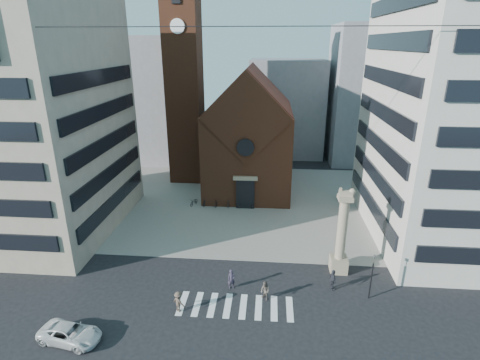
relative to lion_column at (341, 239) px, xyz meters
name	(u,v)px	position (x,y,z in m)	size (l,w,h in m)	color
ground	(233,284)	(-10.01, -3.00, -3.46)	(120.00, 120.00, 0.00)	black
piazza	(246,202)	(-10.01, 16.00, -3.43)	(46.00, 30.00, 0.05)	gray
zebra_crossing	(235,306)	(-9.46, -6.00, -3.45)	(10.20, 3.20, 0.01)	white
church	(249,136)	(-10.01, 22.04, 4.53)	(12.00, 16.65, 18.00)	brown
campanile	(184,79)	(-20.01, 25.00, 12.28)	(5.50, 5.50, 31.20)	brown
building_left	(24,119)	(-34.01, 7.00, 9.54)	(18.00, 20.00, 26.00)	tan
building_right	(476,93)	(13.99, 9.00, 12.54)	(18.00, 22.00, 32.00)	beige
bg_block_left	(147,99)	(-30.01, 37.00, 7.54)	(16.00, 14.00, 22.00)	gray
bg_block_mid	(286,108)	(-4.01, 42.00, 5.54)	(14.00, 12.00, 18.00)	gray
bg_block_right	(376,95)	(11.99, 39.00, 8.54)	(16.00, 14.00, 24.00)	gray
lion_column	(341,239)	(0.00, 0.00, 0.00)	(1.63, 1.60, 8.68)	gray
traffic_light	(372,276)	(1.99, -4.00, -1.17)	(0.13, 0.16, 4.30)	black
white_car	(70,334)	(-21.30, -10.90, -2.81)	(2.15, 4.66, 1.29)	silver
pedestrian_0	(231,279)	(-10.05, -3.56, -2.52)	(0.68, 0.45, 1.87)	#302939
pedestrian_1	(265,291)	(-7.01, -4.92, -2.58)	(0.85, 0.67, 1.76)	#5C5249
pedestrian_2	(333,280)	(-1.01, -3.00, -2.47)	(1.16, 0.48, 1.98)	#282930
pedestrian_3	(179,302)	(-14.05, -6.97, -2.54)	(1.18, 0.68, 1.83)	#4C3D33
scooter_0	(194,202)	(-17.04, 14.24, -2.92)	(0.65, 1.87, 0.98)	#232326
scooter_1	(206,202)	(-15.39, 14.24, -2.86)	(0.51, 1.81, 1.09)	#232326
scooter_2	(218,203)	(-13.75, 14.24, -2.92)	(0.65, 1.87, 0.98)	#232326
scooter_3	(230,203)	(-12.10, 14.24, -2.86)	(0.51, 1.81, 1.09)	#232326
scooter_4	(242,203)	(-10.45, 14.24, -2.92)	(0.65, 1.87, 0.98)	#232326
scooter_5	(254,203)	(-8.80, 14.24, -2.86)	(0.51, 1.81, 1.09)	#232326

